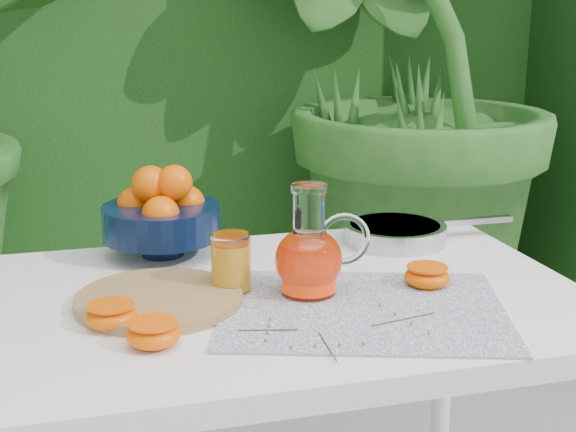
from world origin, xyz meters
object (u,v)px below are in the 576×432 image
object	(u,v)px
fruit_bowl	(162,214)
juice_pitcher	(310,257)
saute_pan	(396,232)
cutting_board	(159,300)
white_table	(291,336)

from	to	relation	value
fruit_bowl	juice_pitcher	distance (m)	0.36
juice_pitcher	saute_pan	xyz separation A→B (m)	(0.26, 0.25, -0.05)
cutting_board	fruit_bowl	size ratio (longest dim) A/B	1.08
fruit_bowl	juice_pitcher	xyz separation A→B (m)	(0.21, -0.29, -0.01)
cutting_board	juice_pitcher	bearing A→B (deg)	-5.36
cutting_board	saute_pan	xyz separation A→B (m)	(0.52, 0.23, 0.01)
white_table	cutting_board	distance (m)	0.24
fruit_bowl	saute_pan	world-z (taller)	fruit_bowl
white_table	saute_pan	distance (m)	0.38
juice_pitcher	saute_pan	world-z (taller)	juice_pitcher
white_table	juice_pitcher	distance (m)	0.15
white_table	fruit_bowl	world-z (taller)	fruit_bowl
juice_pitcher	saute_pan	size ratio (longest dim) A/B	0.51
juice_pitcher	fruit_bowl	bearing A→B (deg)	126.04
white_table	saute_pan	size ratio (longest dim) A/B	2.68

